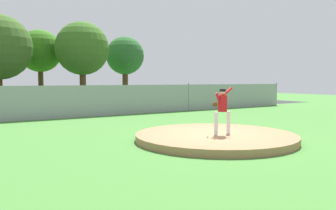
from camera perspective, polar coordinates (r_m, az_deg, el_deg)
name	(u,v)px	position (r m, az deg, el deg)	size (l,w,h in m)	color
ground_plane	(136,123)	(16.84, -5.54, -3.03)	(80.00, 80.00, 0.00)	#427A33
asphalt_strip	(80,110)	(24.65, -14.78, -0.86)	(44.00, 7.00, 0.01)	#2B2B2D
pitchers_mound	(215,137)	(11.90, 8.09, -5.44)	(5.62, 5.62, 0.25)	#99704C
pitcher_youth	(222,106)	(11.61, 9.26, -0.24)	(0.82, 0.32, 1.64)	silver
baseball	(208,137)	(10.94, 6.78, -5.42)	(0.07, 0.07, 0.07)	white
chainlink_fence	(105,100)	(20.37, -10.80, 0.77)	(31.47, 0.07, 1.94)	gray
parked_car_silver	(133,98)	(26.02, -6.00, 1.26)	(1.95, 4.07, 1.70)	#B7BABF
parked_car_charcoal	(173,96)	(28.00, 0.89, 1.52)	(2.09, 4.76, 1.69)	#232328
tree_leaning_west	(40,51)	(34.19, -21.05, 8.57)	(4.00, 4.00, 6.93)	#4C331E
tree_broad_right	(82,49)	(31.68, -14.46, 9.30)	(4.84, 4.84, 7.46)	#4C331E
tree_slender_far	(125,56)	(36.22, -7.37, 8.30)	(4.05, 4.05, 6.82)	#4C331E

